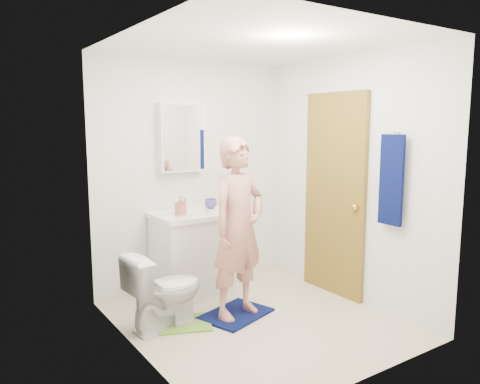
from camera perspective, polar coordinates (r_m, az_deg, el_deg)
name	(u,v)px	position (r m, az deg, el deg)	size (l,w,h in m)	color
floor	(258,321)	(4.34, 2.15, -15.45)	(2.20, 2.40, 0.02)	beige
ceiling	(259,41)	(4.03, 2.35, 17.88)	(2.20, 2.40, 0.02)	white
wall_back	(192,175)	(5.03, -5.92, 2.12)	(2.20, 0.02, 2.40)	silver
wall_front	(369,208)	(3.13, 15.44, -1.93)	(2.20, 0.02, 2.40)	silver
wall_left	(135,199)	(3.48, -12.68, -0.82)	(0.02, 2.40, 2.40)	silver
wall_right	(349,179)	(4.75, 13.13, 1.57)	(0.02, 2.40, 2.40)	silver
vanity_cabinet	(193,256)	(4.86, -5.70, -7.72)	(0.75, 0.55, 0.80)	white
countertop	(193,215)	(4.76, -5.77, -2.80)	(0.79, 0.59, 0.05)	white
sink_basin	(193,213)	(4.76, -5.78, -2.62)	(0.40, 0.40, 0.03)	white
faucet	(185,204)	(4.90, -6.78, -1.48)	(0.03, 0.03, 0.12)	silver
medicine_cabinet	(181,137)	(4.87, -7.17, 6.62)	(0.50, 0.12, 0.70)	white
mirror_panel	(184,138)	(4.82, -6.83, 6.60)	(0.46, 0.01, 0.66)	white
door	(334,195)	(4.84, 11.40, -0.34)	(0.05, 0.80, 2.05)	olive
door_knob	(355,207)	(4.61, 13.85, -1.80)	(0.07, 0.07, 0.07)	gold
towel	(391,180)	(4.31, 17.96, 1.39)	(0.03, 0.24, 0.80)	#070F45
towel_hook	(397,132)	(4.32, 18.55, 6.96)	(0.02, 0.02, 0.06)	silver
toilet	(165,290)	(4.12, -9.16, -11.69)	(0.38, 0.66, 0.67)	white
bath_mat	(236,314)	(4.43, -0.52, -14.67)	(0.62, 0.44, 0.02)	#070F45
green_rug	(184,323)	(4.27, -6.80, -15.62)	(0.45, 0.38, 0.02)	#70A938
soap_dispenser	(181,206)	(4.62, -7.26, -1.67)	(0.08, 0.09, 0.19)	#CC605F
toothbrush_cup	(211,204)	(4.96, -3.59, -1.44)	(0.13, 0.13, 0.10)	#533B83
man	(238,228)	(4.15, -0.21, -4.39)	(0.59, 0.39, 1.61)	tan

